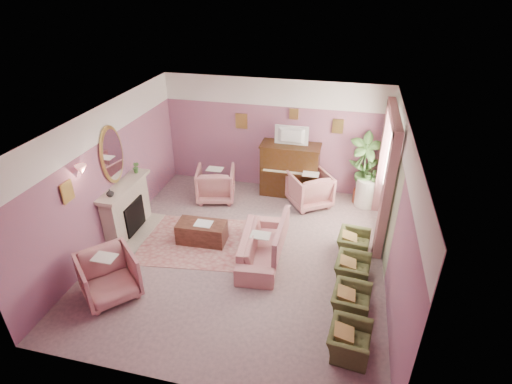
% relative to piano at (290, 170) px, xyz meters
% --- Properties ---
extents(floor, '(5.50, 6.00, 0.01)m').
position_rel_piano_xyz_m(floor, '(-0.50, -2.68, -0.65)').
color(floor, gray).
rests_on(floor, ground).
extents(ceiling, '(5.50, 6.00, 0.01)m').
position_rel_piano_xyz_m(ceiling, '(-0.50, -2.68, 2.15)').
color(ceiling, silver).
rests_on(ceiling, wall_back).
extents(wall_back, '(5.50, 0.02, 2.80)m').
position_rel_piano_xyz_m(wall_back, '(-0.50, 0.32, 0.75)').
color(wall_back, slate).
rests_on(wall_back, floor).
extents(wall_front, '(5.50, 0.02, 2.80)m').
position_rel_piano_xyz_m(wall_front, '(-0.50, -5.68, 0.75)').
color(wall_front, slate).
rests_on(wall_front, floor).
extents(wall_left, '(0.02, 6.00, 2.80)m').
position_rel_piano_xyz_m(wall_left, '(-3.25, -2.68, 0.75)').
color(wall_left, slate).
rests_on(wall_left, floor).
extents(wall_right, '(0.02, 6.00, 2.80)m').
position_rel_piano_xyz_m(wall_right, '(2.25, -2.68, 0.75)').
color(wall_right, slate).
rests_on(wall_right, floor).
extents(picture_rail_band, '(5.50, 0.01, 0.65)m').
position_rel_piano_xyz_m(picture_rail_band, '(-0.50, 0.31, 1.82)').
color(picture_rail_band, white).
rests_on(picture_rail_band, wall_back).
extents(stripe_panel, '(0.01, 3.00, 2.15)m').
position_rel_piano_xyz_m(stripe_panel, '(2.23, -1.38, 0.42)').
color(stripe_panel, '#97A180').
rests_on(stripe_panel, wall_right).
extents(fireplace_surround, '(0.30, 1.40, 1.10)m').
position_rel_piano_xyz_m(fireplace_surround, '(-3.09, -2.48, -0.10)').
color(fireplace_surround, '#B9A995').
rests_on(fireplace_surround, floor).
extents(fireplace_inset, '(0.18, 0.72, 0.68)m').
position_rel_piano_xyz_m(fireplace_inset, '(-2.99, -2.48, -0.25)').
color(fireplace_inset, black).
rests_on(fireplace_inset, floor).
extents(fire_ember, '(0.06, 0.54, 0.10)m').
position_rel_piano_xyz_m(fire_ember, '(-2.95, -2.48, -0.43)').
color(fire_ember, '#FF2900').
rests_on(fire_ember, floor).
extents(mantel_shelf, '(0.40, 1.55, 0.07)m').
position_rel_piano_xyz_m(mantel_shelf, '(-3.06, -2.48, 0.47)').
color(mantel_shelf, '#B9A995').
rests_on(mantel_shelf, fireplace_surround).
extents(hearth, '(0.55, 1.50, 0.02)m').
position_rel_piano_xyz_m(hearth, '(-2.89, -2.48, -0.64)').
color(hearth, '#B9A995').
rests_on(hearth, floor).
extents(mirror_frame, '(0.04, 0.72, 1.20)m').
position_rel_piano_xyz_m(mirror_frame, '(-3.20, -2.48, 1.15)').
color(mirror_frame, tan).
rests_on(mirror_frame, wall_left).
extents(mirror_glass, '(0.01, 0.60, 1.06)m').
position_rel_piano_xyz_m(mirror_glass, '(-3.17, -2.48, 1.15)').
color(mirror_glass, white).
rests_on(mirror_glass, wall_left).
extents(sconce_shade, '(0.20, 0.20, 0.16)m').
position_rel_piano_xyz_m(sconce_shade, '(-3.12, -3.53, 1.33)').
color(sconce_shade, '#F3867A').
rests_on(sconce_shade, wall_left).
extents(piano, '(1.40, 0.60, 1.30)m').
position_rel_piano_xyz_m(piano, '(0.00, 0.00, 0.00)').
color(piano, '#3A210F').
rests_on(piano, floor).
extents(piano_keyshelf, '(1.30, 0.12, 0.06)m').
position_rel_piano_xyz_m(piano_keyshelf, '(-0.00, -0.35, 0.07)').
color(piano_keyshelf, '#3A210F').
rests_on(piano_keyshelf, piano).
extents(piano_keys, '(1.20, 0.08, 0.02)m').
position_rel_piano_xyz_m(piano_keys, '(0.00, -0.35, 0.11)').
color(piano_keys, beige).
rests_on(piano_keys, piano).
extents(piano_top, '(1.45, 0.65, 0.04)m').
position_rel_piano_xyz_m(piano_top, '(0.00, 0.00, 0.66)').
color(piano_top, '#3A210F').
rests_on(piano_top, piano).
extents(television, '(0.80, 0.12, 0.48)m').
position_rel_piano_xyz_m(television, '(0.00, -0.05, 0.95)').
color(television, black).
rests_on(television, piano).
extents(print_back_left, '(0.30, 0.03, 0.38)m').
position_rel_piano_xyz_m(print_back_left, '(-1.30, 0.28, 1.07)').
color(print_back_left, tan).
rests_on(print_back_left, wall_back).
extents(print_back_right, '(0.26, 0.03, 0.34)m').
position_rel_piano_xyz_m(print_back_right, '(1.05, 0.28, 1.13)').
color(print_back_right, tan).
rests_on(print_back_right, wall_back).
extents(print_back_mid, '(0.22, 0.03, 0.26)m').
position_rel_piano_xyz_m(print_back_mid, '(0.00, 0.28, 1.35)').
color(print_back_mid, tan).
rests_on(print_back_mid, wall_back).
extents(print_left_wall, '(0.03, 0.28, 0.36)m').
position_rel_piano_xyz_m(print_left_wall, '(-3.21, -3.88, 1.07)').
color(print_left_wall, tan).
rests_on(print_left_wall, wall_left).
extents(window_blind, '(0.03, 1.40, 1.80)m').
position_rel_piano_xyz_m(window_blind, '(2.20, -1.13, 1.05)').
color(window_blind, beige).
rests_on(window_blind, wall_right).
extents(curtain_left, '(0.16, 0.34, 2.60)m').
position_rel_piano_xyz_m(curtain_left, '(2.12, -2.05, 0.65)').
color(curtain_left, '#A9696F').
rests_on(curtain_left, floor).
extents(curtain_right, '(0.16, 0.34, 2.60)m').
position_rel_piano_xyz_m(curtain_right, '(2.12, -0.21, 0.65)').
color(curtain_right, '#A9696F').
rests_on(curtain_right, floor).
extents(pelmet, '(0.16, 2.20, 0.16)m').
position_rel_piano_xyz_m(pelmet, '(2.12, -1.13, 1.91)').
color(pelmet, '#A9696F').
rests_on(pelmet, wall_right).
extents(mantel_plant, '(0.16, 0.16, 0.28)m').
position_rel_piano_xyz_m(mantel_plant, '(-3.05, -1.93, 0.64)').
color(mantel_plant, '#407132').
rests_on(mantel_plant, mantel_shelf).
extents(mantel_vase, '(0.16, 0.16, 0.16)m').
position_rel_piano_xyz_m(mantel_vase, '(-3.05, -2.98, 0.58)').
color(mantel_vase, white).
rests_on(mantel_vase, mantel_shelf).
extents(area_rug, '(2.71, 2.10, 0.01)m').
position_rel_piano_xyz_m(area_rug, '(-1.42, -2.49, -0.64)').
color(area_rug, '#AF726E').
rests_on(area_rug, floor).
extents(coffee_table, '(1.02, 0.54, 0.45)m').
position_rel_piano_xyz_m(coffee_table, '(-1.43, -2.48, -0.43)').
color(coffee_table, '#4C291D').
rests_on(coffee_table, floor).
extents(table_paper, '(0.35, 0.28, 0.01)m').
position_rel_piano_xyz_m(table_paper, '(-1.38, -2.48, -0.20)').
color(table_paper, silver).
rests_on(table_paper, coffee_table).
extents(sofa, '(0.62, 1.85, 0.75)m').
position_rel_piano_xyz_m(sofa, '(-0.13, -2.71, -0.28)').
color(sofa, tan).
rests_on(sofa, floor).
extents(sofa_throw, '(0.09, 1.41, 0.52)m').
position_rel_piano_xyz_m(sofa_throw, '(0.27, -2.71, -0.05)').
color(sofa_throw, '#A9696F').
rests_on(sofa_throw, sofa).
extents(floral_armchair_left, '(0.88, 0.88, 0.92)m').
position_rel_piano_xyz_m(floral_armchair_left, '(-1.71, -0.69, -0.19)').
color(floral_armchair_left, tan).
rests_on(floral_armchair_left, floor).
extents(floral_armchair_right, '(0.88, 0.88, 0.92)m').
position_rel_piano_xyz_m(floral_armchair_right, '(0.56, -0.44, -0.19)').
color(floral_armchair_right, tan).
rests_on(floral_armchair_right, floor).
extents(floral_armchair_front, '(0.88, 0.88, 0.92)m').
position_rel_piano_xyz_m(floral_armchair_front, '(-2.42, -4.33, -0.19)').
color(floral_armchair_front, tan).
rests_on(floral_armchair_front, floor).
extents(olive_chair_a, '(0.48, 0.69, 0.60)m').
position_rel_piano_xyz_m(olive_chair_a, '(1.64, -4.59, -0.35)').
color(olive_chair_a, '#4A522A').
rests_on(olive_chair_a, floor).
extents(olive_chair_b, '(0.48, 0.69, 0.60)m').
position_rel_piano_xyz_m(olive_chair_b, '(1.64, -3.77, -0.35)').
color(olive_chair_b, '#4A522A').
rests_on(olive_chair_b, floor).
extents(olive_chair_c, '(0.48, 0.69, 0.60)m').
position_rel_piano_xyz_m(olive_chair_c, '(1.64, -2.95, -0.35)').
color(olive_chair_c, '#4A522A').
rests_on(olive_chair_c, floor).
extents(olive_chair_d, '(0.48, 0.69, 0.60)m').
position_rel_piano_xyz_m(olive_chair_d, '(1.64, -2.13, -0.35)').
color(olive_chair_d, '#4A522A').
rests_on(olive_chair_d, floor).
extents(side_table, '(0.52, 0.52, 0.70)m').
position_rel_piano_xyz_m(side_table, '(1.89, -0.14, -0.30)').
color(side_table, silver).
rests_on(side_table, floor).
extents(side_plant_big, '(0.30, 0.30, 0.34)m').
position_rel_piano_xyz_m(side_plant_big, '(1.89, -0.14, 0.22)').
color(side_plant_big, '#407132').
rests_on(side_plant_big, side_table).
extents(side_plant_small, '(0.16, 0.16, 0.28)m').
position_rel_piano_xyz_m(side_plant_small, '(2.01, -0.24, 0.19)').
color(side_plant_small, '#407132').
rests_on(side_plant_small, side_table).
extents(palm_pot, '(0.34, 0.34, 0.34)m').
position_rel_piano_xyz_m(palm_pot, '(1.76, -0.05, -0.48)').
color(palm_pot, brown).
rests_on(palm_pot, floor).
extents(palm_plant, '(0.76, 0.76, 1.44)m').
position_rel_piano_xyz_m(palm_plant, '(1.76, -0.05, 0.41)').
color(palm_plant, '#407132').
rests_on(palm_plant, palm_pot).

